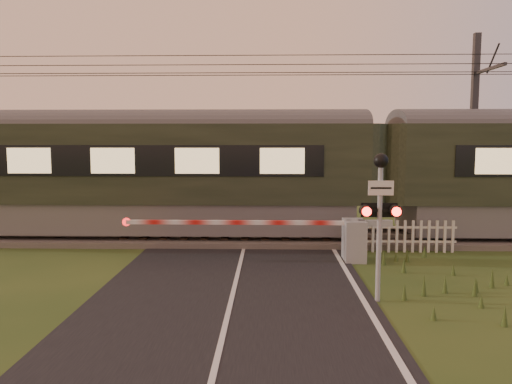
{
  "coord_description": "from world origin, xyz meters",
  "views": [
    {
      "loc": [
        0.8,
        -10.15,
        3.34
      ],
      "look_at": [
        0.42,
        3.2,
        1.95
      ],
      "focal_mm": 35.0,
      "sensor_mm": 36.0,
      "label": 1
    }
  ],
  "objects_px": {
    "picket_fence": "(405,236)",
    "catenary_mast": "(474,129)",
    "train": "(378,172)",
    "boom_gate": "(340,238)",
    "crossing_signal": "(380,200)"
  },
  "relations": [
    {
      "from": "train",
      "to": "boom_gate",
      "type": "bearing_deg",
      "value": -119.08
    },
    {
      "from": "train",
      "to": "picket_fence",
      "type": "relative_size",
      "value": 14.05
    },
    {
      "from": "crossing_signal",
      "to": "picket_fence",
      "type": "distance_m",
      "value": 5.19
    },
    {
      "from": "picket_fence",
      "to": "catenary_mast",
      "type": "xyz_separation_m",
      "value": [
        3.55,
        4.12,
        3.27
      ]
    },
    {
      "from": "catenary_mast",
      "to": "crossing_signal",
      "type": "bearing_deg",
      "value": -121.45
    },
    {
      "from": "boom_gate",
      "to": "picket_fence",
      "type": "height_order",
      "value": "boom_gate"
    },
    {
      "from": "train",
      "to": "catenary_mast",
      "type": "distance_m",
      "value": 4.79
    },
    {
      "from": "picket_fence",
      "to": "catenary_mast",
      "type": "height_order",
      "value": "catenary_mast"
    },
    {
      "from": "crossing_signal",
      "to": "catenary_mast",
      "type": "height_order",
      "value": "catenary_mast"
    },
    {
      "from": "crossing_signal",
      "to": "catenary_mast",
      "type": "xyz_separation_m",
      "value": [
        5.33,
        8.72,
        1.65
      ]
    },
    {
      "from": "train",
      "to": "crossing_signal",
      "type": "distance_m",
      "value": 6.64
    },
    {
      "from": "crossing_signal",
      "to": "catenary_mast",
      "type": "distance_m",
      "value": 10.35
    },
    {
      "from": "train",
      "to": "boom_gate",
      "type": "distance_m",
      "value": 3.76
    },
    {
      "from": "catenary_mast",
      "to": "train",
      "type": "bearing_deg",
      "value": -150.69
    },
    {
      "from": "boom_gate",
      "to": "crossing_signal",
      "type": "bearing_deg",
      "value": -85.41
    }
  ]
}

